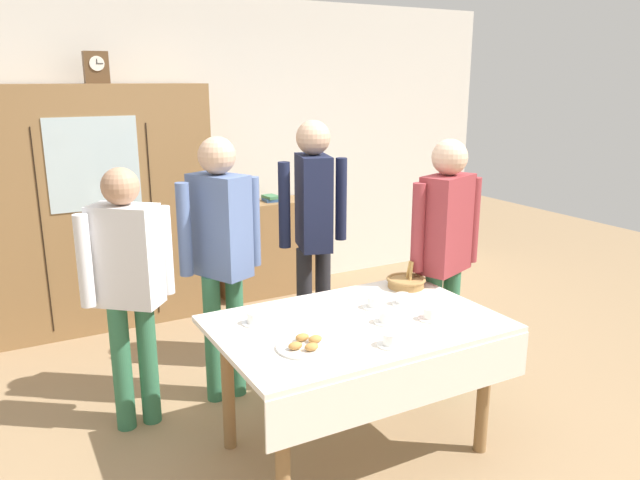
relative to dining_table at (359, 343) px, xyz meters
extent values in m
plane|color=#997A56|center=(0.00, 0.23, -0.65)|extent=(12.00, 12.00, 0.00)
cube|color=silver|center=(0.00, 2.88, 0.70)|extent=(6.40, 0.10, 2.70)
cylinder|color=olive|center=(-0.60, -0.32, -0.28)|extent=(0.07, 0.07, 0.73)
cylinder|color=olive|center=(0.60, -0.32, -0.28)|extent=(0.07, 0.07, 0.73)
cylinder|color=olive|center=(-0.60, 0.38, -0.28)|extent=(0.07, 0.07, 0.73)
cylinder|color=olive|center=(0.60, 0.38, -0.28)|extent=(0.07, 0.07, 0.73)
cube|color=silver|center=(0.00, 0.03, 0.10)|extent=(1.48, 0.98, 0.03)
cube|color=silver|center=(0.00, -0.46, -0.04)|extent=(1.48, 0.01, 0.24)
cube|color=olive|center=(-0.90, 2.59, 0.33)|extent=(1.87, 0.45, 1.96)
cube|color=silver|center=(-0.90, 2.36, 0.72)|extent=(0.67, 0.01, 0.71)
cube|color=black|center=(-1.31, 2.36, 0.23)|extent=(0.01, 0.01, 1.57)
cube|color=black|center=(-0.49, 2.36, 0.23)|extent=(0.01, 0.01, 1.57)
cube|color=brown|center=(-0.78, 2.59, 1.43)|extent=(0.18, 0.10, 0.24)
cylinder|color=white|center=(-0.78, 2.53, 1.46)|extent=(0.11, 0.01, 0.11)
cube|color=black|center=(-0.78, 2.53, 1.48)|extent=(0.00, 0.00, 0.04)
cube|color=black|center=(-0.76, 2.53, 1.46)|extent=(0.05, 0.00, 0.00)
cube|color=olive|center=(0.68, 2.64, -0.20)|extent=(1.00, 0.35, 0.89)
cube|color=#2D5184|center=(0.68, 2.64, 0.26)|extent=(0.15, 0.18, 0.03)
cube|color=#3D754C|center=(0.68, 2.64, 0.28)|extent=(0.13, 0.18, 0.03)
cylinder|color=white|center=(0.36, -0.14, 0.12)|extent=(0.13, 0.13, 0.01)
cylinder|color=white|center=(0.36, -0.14, 0.15)|extent=(0.08, 0.08, 0.05)
torus|color=white|center=(0.39, -0.14, 0.15)|extent=(0.04, 0.01, 0.04)
cylinder|color=white|center=(0.12, -0.06, 0.12)|extent=(0.13, 0.13, 0.01)
cylinder|color=white|center=(0.12, -0.06, 0.15)|extent=(0.08, 0.08, 0.05)
torus|color=white|center=(0.16, -0.06, 0.15)|extent=(0.04, 0.01, 0.04)
cylinder|color=white|center=(-0.49, 0.26, 0.12)|extent=(0.13, 0.13, 0.01)
cylinder|color=white|center=(-0.49, 0.26, 0.15)|extent=(0.08, 0.08, 0.05)
torus|color=white|center=(-0.45, 0.26, 0.15)|extent=(0.04, 0.01, 0.04)
cylinder|color=#47230F|center=(-0.49, 0.26, 0.17)|extent=(0.06, 0.06, 0.01)
cylinder|color=white|center=(0.36, 0.12, 0.12)|extent=(0.13, 0.13, 0.01)
cylinder|color=white|center=(0.36, 0.12, 0.15)|extent=(0.08, 0.08, 0.05)
torus|color=white|center=(0.40, 0.12, 0.15)|extent=(0.04, 0.01, 0.04)
cylinder|color=white|center=(-0.02, -0.31, 0.12)|extent=(0.13, 0.13, 0.01)
cylinder|color=white|center=(-0.02, -0.31, 0.15)|extent=(0.08, 0.08, 0.05)
torus|color=white|center=(0.02, -0.31, 0.15)|extent=(0.04, 0.01, 0.04)
cylinder|color=#47230F|center=(-0.02, -0.31, 0.17)|extent=(0.06, 0.06, 0.01)
cylinder|color=white|center=(0.19, 0.15, 0.12)|extent=(0.13, 0.13, 0.01)
cylinder|color=white|center=(0.19, 0.15, 0.15)|extent=(0.08, 0.08, 0.05)
torus|color=white|center=(0.23, 0.15, 0.15)|extent=(0.04, 0.01, 0.04)
cylinder|color=#47230F|center=(0.19, 0.15, 0.17)|extent=(0.06, 0.06, 0.01)
cylinder|color=#9E7542|center=(0.56, 0.35, 0.14)|extent=(0.22, 0.22, 0.05)
torus|color=#9E7542|center=(0.56, 0.35, 0.16)|extent=(0.24, 0.24, 0.02)
cylinder|color=tan|center=(0.58, 0.34, 0.21)|extent=(0.04, 0.04, 0.12)
cylinder|color=tan|center=(0.59, 0.35, 0.21)|extent=(0.04, 0.04, 0.12)
cylinder|color=tan|center=(0.58, 0.36, 0.21)|extent=(0.03, 0.03, 0.12)
cylinder|color=white|center=(-0.39, -0.14, 0.12)|extent=(0.28, 0.28, 0.01)
ellipsoid|color=#BC7F3D|center=(-0.33, -0.13, 0.14)|extent=(0.07, 0.05, 0.04)
ellipsoid|color=#BC7F3D|center=(-0.38, -0.08, 0.14)|extent=(0.07, 0.05, 0.04)
ellipsoid|color=#BC7F3D|center=(-0.45, -0.15, 0.14)|extent=(0.07, 0.05, 0.04)
ellipsoid|color=#BC7F3D|center=(-0.39, -0.20, 0.14)|extent=(0.07, 0.05, 0.04)
cube|color=silver|center=(-0.14, 0.37, 0.11)|extent=(0.10, 0.01, 0.00)
ellipsoid|color=silver|center=(-0.08, 0.37, 0.12)|extent=(0.03, 0.02, 0.01)
cube|color=silver|center=(0.13, 0.37, 0.11)|extent=(0.10, 0.01, 0.00)
ellipsoid|color=silver|center=(0.18, 0.37, 0.12)|extent=(0.03, 0.02, 0.01)
cube|color=silver|center=(-0.08, -0.07, 0.11)|extent=(0.10, 0.01, 0.00)
ellipsoid|color=silver|center=(-0.03, -0.07, 0.12)|extent=(0.03, 0.02, 0.01)
cylinder|color=#232328|center=(0.25, 1.12, -0.22)|extent=(0.11, 0.11, 0.86)
cylinder|color=#232328|center=(0.40, 1.12, -0.22)|extent=(0.11, 0.11, 0.86)
cube|color=#191E38|center=(0.32, 1.12, 0.53)|extent=(0.29, 0.40, 0.64)
sphere|color=tan|center=(0.32, 1.12, 0.97)|extent=(0.23, 0.23, 0.23)
cylinder|color=#191E38|center=(0.10, 1.12, 0.53)|extent=(0.08, 0.08, 0.58)
cylinder|color=#191E38|center=(0.54, 1.12, 0.53)|extent=(0.08, 0.08, 0.58)
cylinder|color=#33704C|center=(-1.07, 0.86, -0.27)|extent=(0.11, 0.11, 0.76)
cylinder|color=#33704C|center=(-0.92, 0.86, -0.27)|extent=(0.11, 0.11, 0.76)
cube|color=silver|center=(-1.00, 0.86, 0.40)|extent=(0.40, 0.38, 0.57)
sphere|color=tan|center=(-1.00, 0.86, 0.79)|extent=(0.21, 0.21, 0.21)
cylinder|color=silver|center=(-1.22, 0.86, 0.40)|extent=(0.08, 0.08, 0.51)
cylinder|color=silver|center=(-0.78, 0.86, 0.40)|extent=(0.08, 0.08, 0.51)
cylinder|color=#33704C|center=(0.79, 0.37, -0.24)|extent=(0.11, 0.11, 0.82)
cylinder|color=#33704C|center=(0.94, 0.37, -0.24)|extent=(0.11, 0.11, 0.82)
cube|color=#933338|center=(0.86, 0.37, 0.47)|extent=(0.41, 0.32, 0.61)
sphere|color=#DBB293|center=(0.86, 0.37, 0.89)|extent=(0.22, 0.22, 0.22)
cylinder|color=#933338|center=(0.64, 0.37, 0.47)|extent=(0.08, 0.08, 0.55)
cylinder|color=#933338|center=(1.08, 0.37, 0.47)|extent=(0.08, 0.08, 0.55)
cylinder|color=#33704C|center=(-0.49, 0.93, -0.24)|extent=(0.11, 0.11, 0.83)
cylinder|color=#33704C|center=(-0.34, 0.93, -0.24)|extent=(0.11, 0.11, 0.83)
cube|color=slate|center=(-0.42, 0.93, 0.49)|extent=(0.33, 0.41, 0.62)
sphere|color=tan|center=(-0.42, 0.93, 0.91)|extent=(0.22, 0.22, 0.22)
cylinder|color=slate|center=(-0.64, 0.93, 0.49)|extent=(0.08, 0.08, 0.56)
cylinder|color=slate|center=(-0.20, 0.93, 0.49)|extent=(0.08, 0.08, 0.56)
camera|label=1|loc=(-1.62, -2.53, 1.35)|focal=34.48mm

